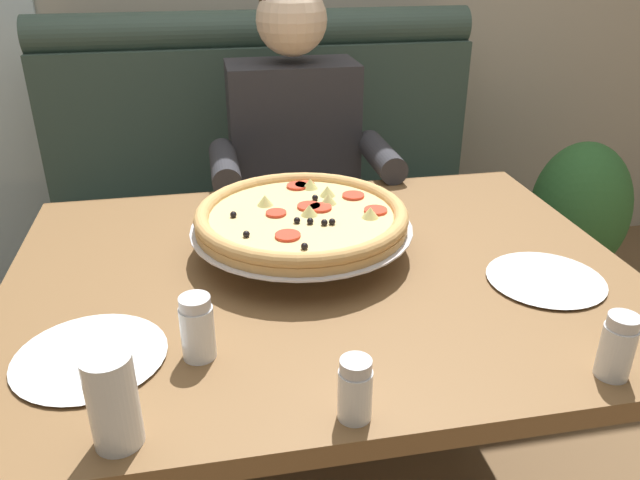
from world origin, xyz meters
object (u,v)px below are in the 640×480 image
object	(u,v)px
diner_main	(299,170)
potted_plant	(577,222)
shaker_oregano	(616,351)
drinking_glass	(114,405)
plate_near_left	(90,353)
shaker_pepper_flakes	(355,393)
dining_table	(322,303)
shaker_parmesan	(198,332)
plate_near_right	(546,277)
booth_bench	(272,227)
pizza	(302,218)

from	to	relation	value
diner_main	potted_plant	size ratio (longest dim) A/B	1.82
shaker_oregano	drinking_glass	xyz separation A→B (m)	(-0.75, -0.00, 0.02)
drinking_glass	plate_near_left	bearing A→B (deg)	107.93
drinking_glass	shaker_pepper_flakes	bearing A→B (deg)	-2.24
shaker_pepper_flakes	dining_table	bearing A→B (deg)	85.04
shaker_parmesan	plate_near_right	distance (m)	0.70
diner_main	plate_near_left	world-z (taller)	diner_main
diner_main	potted_plant	xyz separation A→B (m)	(1.08, 0.11, -0.32)
plate_near_left	drinking_glass	bearing A→B (deg)	-72.07
plate_near_left	shaker_parmesan	bearing A→B (deg)	-8.57
shaker_pepper_flakes	plate_near_right	size ratio (longest dim) A/B	0.43
shaker_pepper_flakes	potted_plant	xyz separation A→B (m)	(1.18, 1.25, -0.39)
plate_near_left	potted_plant	bearing A→B (deg)	33.14
drinking_glass	potted_plant	xyz separation A→B (m)	(1.51, 1.23, -0.41)
plate_near_left	drinking_glass	size ratio (longest dim) A/B	1.75
dining_table	drinking_glass	distance (m)	0.58
booth_bench	pizza	size ratio (longest dim) A/B	3.30
booth_bench	shaker_pepper_flakes	xyz separation A→B (m)	(-0.04, -1.40, 0.38)
dining_table	pizza	distance (m)	0.19
pizza	shaker_pepper_flakes	size ratio (longest dim) A/B	4.78
shaker_pepper_flakes	drinking_glass	world-z (taller)	drinking_glass
plate_near_left	drinking_glass	xyz separation A→B (m)	(0.07, -0.20, 0.05)
dining_table	plate_near_left	bearing A→B (deg)	-152.77
shaker_pepper_flakes	booth_bench	bearing A→B (deg)	88.44
diner_main	drinking_glass	world-z (taller)	diner_main
dining_table	booth_bench	bearing A→B (deg)	90.00
potted_plant	drinking_glass	bearing A→B (deg)	-140.78
drinking_glass	shaker_oregano	bearing A→B (deg)	0.21
shaker_parmesan	drinking_glass	xyz separation A→B (m)	(-0.11, -0.18, 0.02)
booth_bench	plate_near_left	distance (m)	1.31
booth_bench	pizza	distance (m)	0.97
booth_bench	plate_near_right	xyz separation A→B (m)	(0.44, -1.09, 0.35)
pizza	shaker_parmesan	bearing A→B (deg)	-123.92
booth_bench	diner_main	world-z (taller)	diner_main
shaker_oregano	drinking_glass	world-z (taller)	drinking_glass
dining_table	pizza	size ratio (longest dim) A/B	2.69
shaker_oregano	shaker_pepper_flakes	world-z (taller)	shaker_oregano
potted_plant	diner_main	bearing A→B (deg)	-174.02
diner_main	plate_near_left	distance (m)	1.04
shaker_oregano	drinking_glass	size ratio (longest dim) A/B	0.77
booth_bench	shaker_pepper_flakes	distance (m)	1.45
booth_bench	plate_near_left	xyz separation A→B (m)	(-0.43, -1.18, 0.35)
shaker_parmesan	shaker_pepper_flakes	bearing A→B (deg)	-41.01
diner_main	plate_near_right	world-z (taller)	diner_main
booth_bench	shaker_oregano	size ratio (longest dim) A/B	14.33
plate_near_left	plate_near_right	xyz separation A→B (m)	(0.87, 0.09, 0.00)
diner_main	booth_bench	bearing A→B (deg)	102.88
pizza	shaker_oregano	bearing A→B (deg)	-51.32
booth_bench	shaker_parmesan	distance (m)	1.30
shaker_pepper_flakes	drinking_glass	bearing A→B (deg)	177.76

